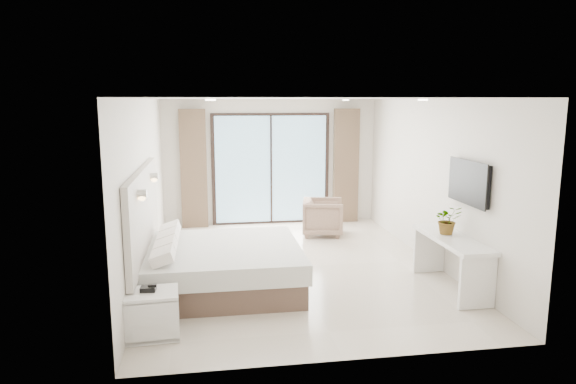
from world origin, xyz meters
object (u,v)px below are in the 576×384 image
(bed, at_px, (221,266))
(console_desk, at_px, (452,251))
(nightstand, at_px, (153,314))
(armchair, at_px, (323,215))

(bed, distance_m, console_desk, 3.30)
(console_desk, bearing_deg, bed, 170.35)
(nightstand, distance_m, console_desk, 4.17)
(bed, bearing_deg, armchair, 51.89)
(nightstand, bearing_deg, console_desk, 8.82)
(nightstand, xyz_separation_m, console_desk, (4.06, 0.89, 0.30))
(bed, relative_size, armchair, 2.76)
(nightstand, relative_size, armchair, 0.77)
(nightstand, xyz_separation_m, armchair, (2.92, 4.12, 0.13))
(bed, xyz_separation_m, armchair, (2.11, 2.68, 0.08))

